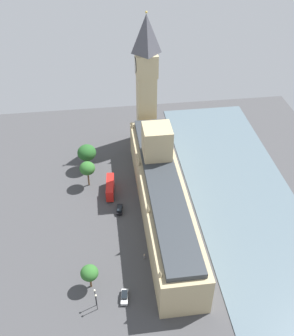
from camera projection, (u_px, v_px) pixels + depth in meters
The scene contains 13 objects.
ground_plane at pixel (156, 215), 131.71m from camera, with size 143.81×143.81×0.00m, color #424244.
river_thames at pixel (247, 206), 134.78m from camera, with size 35.33×129.43×0.25m, color slate.
parliament_building at pixel (162, 193), 128.46m from camera, with size 13.43×73.81×25.11m.
clock_tower at pixel (146, 80), 149.27m from camera, with size 8.08×8.08×51.51m.
double_decker_bus_near_tower at pixel (110, 187), 138.51m from camera, with size 3.43×10.68×4.75m.
car_black_under_trees at pixel (120, 209), 132.48m from camera, with size 2.42×4.98×1.74m.
car_white_far_end at pixel (125, 296), 106.77m from camera, with size 2.42×4.82×1.74m.
pedestrian_trailing at pixel (144, 256), 117.46m from camera, with size 0.48×0.58×1.63m.
plane_tree_kerbside at pixel (89, 273), 106.77m from camera, with size 4.80×4.80×7.82m.
plane_tree_by_river_gate at pixel (87, 168), 138.88m from camera, with size 5.39×5.39×9.79m.
plane_tree_leading at pixel (87, 153), 146.62m from camera, with size 6.79×6.79×10.01m.
street_lamp_midblock at pixel (96, 299), 102.07m from camera, with size 0.56×0.56×6.32m.
street_lamp_opposite_hall at pixel (95, 295), 102.81m from camera, with size 0.56×0.56×6.80m.
Camera 1 is at (15.19, 92.51, 93.82)m, focal length 43.26 mm.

